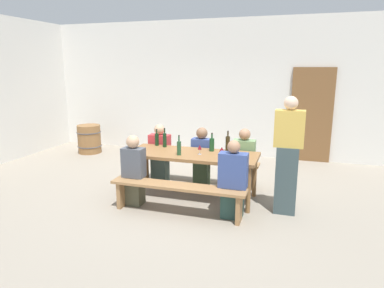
{
  "coord_description": "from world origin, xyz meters",
  "views": [
    {
      "loc": [
        1.6,
        -5.05,
        2.11
      ],
      "look_at": [
        0.0,
        0.0,
        0.9
      ],
      "focal_mm": 31.76,
      "sensor_mm": 36.0,
      "label": 1
    }
  ],
  "objects_px": {
    "seated_guest_far_1": "(202,159)",
    "seated_guest_far_0": "(160,155)",
    "wine_glass_1": "(200,148)",
    "wine_bottle_5": "(165,140)",
    "bench_near": "(177,191)",
    "seated_guest_near_0": "(134,172)",
    "tasting_table": "(192,158)",
    "wine_bottle_1": "(233,154)",
    "wine_bottle_4": "(212,144)",
    "wooden_door": "(311,115)",
    "seated_guest_far_2": "(244,162)",
    "wine_barrel": "(89,139)",
    "seated_guest_near_1": "(233,182)",
    "standing_host": "(287,158)",
    "wine_glass_0": "(222,150)",
    "wine_bottle_2": "(228,143)",
    "wine_bottle_3": "(157,139)",
    "bench_far": "(204,165)",
    "wine_bottle_0": "(179,148)"
  },
  "relations": [
    {
      "from": "wooden_door",
      "to": "wine_glass_0",
      "type": "distance_m",
      "value": 3.28
    },
    {
      "from": "wine_glass_0",
      "to": "bench_far",
      "type": "bearing_deg",
      "value": 123.49
    },
    {
      "from": "wine_bottle_4",
      "to": "seated_guest_near_0",
      "type": "relative_size",
      "value": 0.27
    },
    {
      "from": "wine_glass_0",
      "to": "seated_guest_far_2",
      "type": "xyz_separation_m",
      "value": [
        0.26,
        0.6,
        -0.34
      ]
    },
    {
      "from": "seated_guest_near_1",
      "to": "seated_guest_far_2",
      "type": "relative_size",
      "value": 1.03
    },
    {
      "from": "wine_bottle_3",
      "to": "wine_bottle_5",
      "type": "relative_size",
      "value": 0.88
    },
    {
      "from": "wine_glass_0",
      "to": "wine_bottle_0",
      "type": "bearing_deg",
      "value": -169.12
    },
    {
      "from": "wine_glass_0",
      "to": "seated_guest_far_2",
      "type": "height_order",
      "value": "seated_guest_far_2"
    },
    {
      "from": "wine_bottle_2",
      "to": "wine_bottle_3",
      "type": "xyz_separation_m",
      "value": [
        -1.27,
        0.01,
        -0.02
      ]
    },
    {
      "from": "bench_far",
      "to": "wine_barrel",
      "type": "bearing_deg",
      "value": 157.85
    },
    {
      "from": "wooden_door",
      "to": "seated_guest_far_2",
      "type": "bearing_deg",
      "value": -115.16
    },
    {
      "from": "bench_near",
      "to": "seated_guest_near_0",
      "type": "relative_size",
      "value": 1.82
    },
    {
      "from": "seated_guest_near_1",
      "to": "standing_host",
      "type": "height_order",
      "value": "standing_host"
    },
    {
      "from": "bench_near",
      "to": "wine_glass_0",
      "type": "relative_size",
      "value": 13.47
    },
    {
      "from": "wine_bottle_1",
      "to": "seated_guest_far_0",
      "type": "xyz_separation_m",
      "value": [
        -1.52,
        0.85,
        -0.35
      ]
    },
    {
      "from": "bench_far",
      "to": "tasting_table",
      "type": "bearing_deg",
      "value": -90.0
    },
    {
      "from": "seated_guest_near_0",
      "to": "standing_host",
      "type": "height_order",
      "value": "standing_host"
    },
    {
      "from": "seated_guest_near_0",
      "to": "wine_bottle_1",
      "type": "bearing_deg",
      "value": -80.1
    },
    {
      "from": "seated_guest_far_1",
      "to": "wine_bottle_4",
      "type": "bearing_deg",
      "value": 38.92
    },
    {
      "from": "wine_bottle_0",
      "to": "wine_bottle_1",
      "type": "distance_m",
      "value": 0.89
    },
    {
      "from": "wine_bottle_3",
      "to": "seated_guest_far_2",
      "type": "distance_m",
      "value": 1.56
    },
    {
      "from": "wine_bottle_3",
      "to": "seated_guest_far_0",
      "type": "relative_size",
      "value": 0.27
    },
    {
      "from": "wooden_door",
      "to": "seated_guest_near_1",
      "type": "distance_m",
      "value": 3.68
    },
    {
      "from": "wine_bottle_1",
      "to": "wine_glass_1",
      "type": "bearing_deg",
      "value": 156.53
    },
    {
      "from": "standing_host",
      "to": "wine_glass_1",
      "type": "bearing_deg",
      "value": -4.84
    },
    {
      "from": "tasting_table",
      "to": "seated_guest_near_0",
      "type": "bearing_deg",
      "value": -144.07
    },
    {
      "from": "bench_far",
      "to": "wine_bottle_5",
      "type": "distance_m",
      "value": 0.89
    },
    {
      "from": "tasting_table",
      "to": "wine_bottle_1",
      "type": "relative_size",
      "value": 6.98
    },
    {
      "from": "seated_guest_far_1",
      "to": "seated_guest_far_0",
      "type": "bearing_deg",
      "value": -90.0
    },
    {
      "from": "wine_bottle_3",
      "to": "wine_bottle_2",
      "type": "bearing_deg",
      "value": -0.25
    },
    {
      "from": "wine_bottle_0",
      "to": "wine_glass_0",
      "type": "relative_size",
      "value": 2.14
    },
    {
      "from": "wine_bottle_5",
      "to": "wine_glass_1",
      "type": "bearing_deg",
      "value": -23.06
    },
    {
      "from": "seated_guest_far_0",
      "to": "wine_bottle_0",
      "type": "bearing_deg",
      "value": 41.21
    },
    {
      "from": "wooden_door",
      "to": "wine_bottle_0",
      "type": "xyz_separation_m",
      "value": [
        -2.02,
        -3.1,
        -0.18
      ]
    },
    {
      "from": "bench_far",
      "to": "wine_bottle_0",
      "type": "bearing_deg",
      "value": -100.16
    },
    {
      "from": "wine_bottle_1",
      "to": "seated_guest_near_0",
      "type": "height_order",
      "value": "seated_guest_near_0"
    },
    {
      "from": "tasting_table",
      "to": "wine_bottle_2",
      "type": "bearing_deg",
      "value": 32.12
    },
    {
      "from": "tasting_table",
      "to": "wine_barrel",
      "type": "height_order",
      "value": "tasting_table"
    },
    {
      "from": "wine_bottle_5",
      "to": "wooden_door",
      "type": "bearing_deg",
      "value": 47.38
    },
    {
      "from": "wine_bottle_0",
      "to": "wine_bottle_3",
      "type": "relative_size",
      "value": 1.08
    },
    {
      "from": "seated_guest_far_1",
      "to": "seated_guest_far_2",
      "type": "bearing_deg",
      "value": 90.0
    },
    {
      "from": "tasting_table",
      "to": "wine_bottle_1",
      "type": "bearing_deg",
      "value": -22.23
    },
    {
      "from": "wine_bottle_5",
      "to": "wine_glass_1",
      "type": "xyz_separation_m",
      "value": [
        0.72,
        -0.31,
        -0.02
      ]
    },
    {
      "from": "wooden_door",
      "to": "wine_bottle_4",
      "type": "height_order",
      "value": "wooden_door"
    },
    {
      "from": "seated_guest_far_0",
      "to": "wine_glass_1",
      "type": "bearing_deg",
      "value": 57.58
    },
    {
      "from": "wine_bottle_1",
      "to": "wine_bottle_4",
      "type": "bearing_deg",
      "value": 130.89
    },
    {
      "from": "seated_guest_near_1",
      "to": "wine_bottle_2",
      "type": "bearing_deg",
      "value": 16.77
    },
    {
      "from": "wine_glass_0",
      "to": "seated_guest_far_1",
      "type": "bearing_deg",
      "value": 129.24
    },
    {
      "from": "wine_glass_0",
      "to": "seated_guest_near_1",
      "type": "height_order",
      "value": "seated_guest_near_1"
    },
    {
      "from": "wine_bottle_4",
      "to": "wine_barrel",
      "type": "xyz_separation_m",
      "value": [
        -3.62,
        1.84,
        -0.52
      ]
    }
  ]
}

